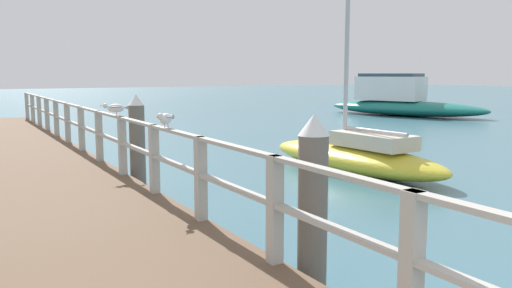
{
  "coord_description": "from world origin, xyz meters",
  "views": [
    {
      "loc": [
        -0.98,
        0.2,
        2.13
      ],
      "look_at": [
        3.73,
        8.24,
        0.86
      ],
      "focal_mm": 36.27,
      "sensor_mm": 36.0,
      "label": 1
    }
  ],
  "objects_px": {
    "dock_piling_near": "(313,207)",
    "dock_piling_far": "(137,143)",
    "seagull_background": "(115,108)",
    "seagull_foreground": "(166,118)",
    "boat_2": "(354,155)",
    "boat_0": "(400,102)"
  },
  "relations": [
    {
      "from": "seagull_foreground",
      "to": "boat_2",
      "type": "xyz_separation_m",
      "value": [
        5.02,
        1.95,
        -1.16
      ]
    },
    {
      "from": "boat_0",
      "to": "boat_2",
      "type": "height_order",
      "value": "boat_2"
    },
    {
      "from": "dock_piling_far",
      "to": "seagull_background",
      "type": "height_order",
      "value": "dock_piling_far"
    },
    {
      "from": "dock_piling_far",
      "to": "boat_0",
      "type": "height_order",
      "value": "boat_0"
    },
    {
      "from": "seagull_background",
      "to": "boat_0",
      "type": "bearing_deg",
      "value": -40.7
    },
    {
      "from": "dock_piling_near",
      "to": "seagull_background",
      "type": "height_order",
      "value": "dock_piling_near"
    },
    {
      "from": "dock_piling_near",
      "to": "dock_piling_far",
      "type": "xyz_separation_m",
      "value": [
        0.0,
        5.29,
        0.0
      ]
    },
    {
      "from": "seagull_background",
      "to": "boat_2",
      "type": "bearing_deg",
      "value": -76.75
    },
    {
      "from": "dock_piling_near",
      "to": "boat_0",
      "type": "relative_size",
      "value": 0.2
    },
    {
      "from": "dock_piling_far",
      "to": "boat_2",
      "type": "height_order",
      "value": "boat_2"
    },
    {
      "from": "dock_piling_near",
      "to": "dock_piling_far",
      "type": "bearing_deg",
      "value": 90.0
    },
    {
      "from": "dock_piling_near",
      "to": "boat_2",
      "type": "distance_m",
      "value": 6.65
    },
    {
      "from": "dock_piling_near",
      "to": "dock_piling_far",
      "type": "distance_m",
      "value": 5.29
    },
    {
      "from": "boat_2",
      "to": "dock_piling_far",
      "type": "bearing_deg",
      "value": 169.77
    },
    {
      "from": "dock_piling_far",
      "to": "seagull_background",
      "type": "xyz_separation_m",
      "value": [
        -0.39,
        -0.04,
        0.65
      ]
    },
    {
      "from": "dock_piling_near",
      "to": "seagull_foreground",
      "type": "relative_size",
      "value": 4.74
    },
    {
      "from": "seagull_foreground",
      "to": "boat_0",
      "type": "xyz_separation_m",
      "value": [
        17.36,
        12.58,
        -0.83
      ]
    },
    {
      "from": "dock_piling_far",
      "to": "seagull_foreground",
      "type": "bearing_deg",
      "value": -98.74
    },
    {
      "from": "dock_piling_far",
      "to": "seagull_foreground",
      "type": "height_order",
      "value": "dock_piling_far"
    },
    {
      "from": "seagull_background",
      "to": "boat_2",
      "type": "relative_size",
      "value": 0.07
    },
    {
      "from": "seagull_foreground",
      "to": "boat_2",
      "type": "distance_m",
      "value": 5.51
    },
    {
      "from": "dock_piling_far",
      "to": "seagull_background",
      "type": "bearing_deg",
      "value": -173.45
    }
  ]
}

